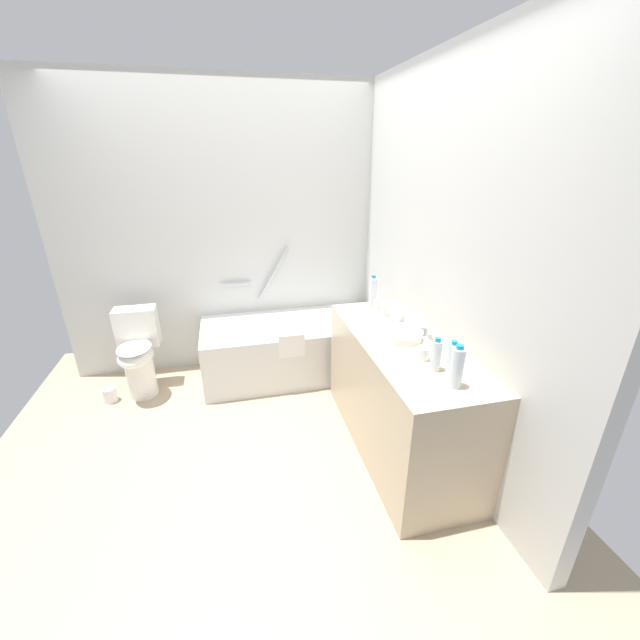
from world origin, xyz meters
TOP-DOWN VIEW (x-y plane):
  - ground_plane at (0.00, 0.00)m, footprint 3.61×3.61m
  - wall_back_tiled at (0.00, 1.30)m, footprint 3.01×0.10m
  - wall_right_mirror at (1.35, 0.00)m, footprint 0.10×2.91m
  - bathtub at (0.44, 0.88)m, footprint 1.56×0.74m
  - toilet at (-0.86, 0.86)m, footprint 0.34×0.49m
  - vanity_counter at (1.02, -0.29)m, footprint 0.57×1.48m
  - sink_basin at (1.01, -0.25)m, footprint 0.28×0.28m
  - sink_faucet at (1.18, -0.25)m, footprint 0.10×0.15m
  - water_bottle_0 at (1.02, -0.68)m, footprint 0.06×0.06m
  - water_bottle_1 at (1.04, 0.35)m, footprint 0.06×0.06m
  - water_bottle_2 at (1.09, -0.74)m, footprint 0.06×0.06m
  - water_bottle_3 at (1.04, -0.85)m, footprint 0.07×0.07m
  - drinking_glass_0 at (1.08, -0.07)m, footprint 0.07×0.07m
  - drinking_glass_1 at (1.06, 0.27)m, footprint 0.08×0.08m
  - drinking_glass_2 at (1.05, 0.13)m, footprint 0.07×0.07m
  - drinking_glass_3 at (1.01, -0.55)m, footprint 0.08×0.08m
  - soap_dish at (1.10, 0.04)m, footprint 0.09×0.06m
  - toilet_paper_roll at (-1.12, 0.76)m, footprint 0.11×0.11m

SIDE VIEW (x-z plane):
  - ground_plane at x=0.00m, z-range 0.00..0.00m
  - toilet_paper_roll at x=-1.12m, z-range 0.00..0.13m
  - bathtub at x=0.44m, z-range -0.29..0.85m
  - toilet at x=-0.86m, z-range 0.01..0.76m
  - vanity_counter at x=1.02m, z-range 0.00..0.83m
  - soap_dish at x=1.10m, z-range 0.83..0.85m
  - sink_basin at x=1.01m, z-range 0.83..0.88m
  - sink_faucet at x=1.18m, z-range 0.82..0.89m
  - drinking_glass_1 at x=1.06m, z-range 0.83..0.90m
  - drinking_glass_3 at x=1.01m, z-range 0.83..0.90m
  - drinking_glass_2 at x=1.05m, z-range 0.83..0.92m
  - drinking_glass_0 at x=1.08m, z-range 0.83..0.92m
  - water_bottle_0 at x=1.02m, z-range 0.82..1.02m
  - water_bottle_2 at x=1.09m, z-range 0.82..1.02m
  - water_bottle_3 at x=1.04m, z-range 0.82..1.06m
  - water_bottle_1 at x=1.04m, z-range 0.82..1.07m
  - wall_back_tiled at x=0.00m, z-range 0.00..2.54m
  - wall_right_mirror at x=1.35m, z-range 0.00..2.54m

